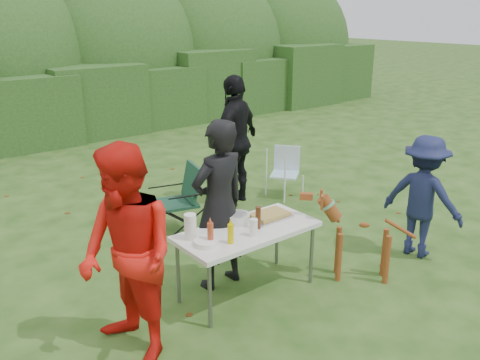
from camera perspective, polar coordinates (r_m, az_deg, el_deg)
ground at (r=5.52m, az=1.93°, el=-12.92°), size 80.00×80.00×0.00m
hedge_row at (r=12.14m, az=-23.44°, el=7.47°), size 22.00×1.40×1.70m
folding_table at (r=5.28m, az=0.83°, el=-6.05°), size 1.50×0.70×0.74m
person_cook at (r=5.36m, az=-2.39°, el=-2.86°), size 0.70×0.48×1.85m
person_red_jacket at (r=4.34m, az=-12.51°, el=-8.39°), size 0.79×0.98×1.91m
person_black_puffy at (r=7.72m, az=-0.49°, el=4.45°), size 1.26×0.91×1.99m
child at (r=6.48m, az=19.86°, el=-1.78°), size 0.74×1.06×1.50m
dog at (r=5.80m, az=13.68°, el=-6.34°), size 1.03×1.02×0.98m
camping_chair at (r=6.86m, az=-7.16°, el=-2.16°), size 0.72×0.72×0.94m
lawn_chair at (r=8.17m, az=5.04°, el=0.86°), size 0.67×0.67×0.80m
food_tray at (r=5.53m, az=3.36°, el=-4.15°), size 0.45×0.30×0.02m
focaccia_bread at (r=5.52m, az=3.37°, el=-3.88°), size 0.40×0.26×0.04m
mustard_bottle at (r=4.91m, az=-1.06°, el=-6.05°), size 0.06×0.06×0.20m
ketchup_bottle at (r=4.90m, az=-3.35°, el=-6.01°), size 0.06×0.06×0.22m
beer_bottle at (r=5.22m, az=2.04°, el=-4.25°), size 0.06×0.06×0.24m
paper_towel_roll at (r=5.01m, az=-5.60°, el=-5.24°), size 0.12×0.12×0.26m
cup_stack at (r=5.07m, az=1.54°, el=-5.35°), size 0.08×0.08×0.18m
pasta_bowl at (r=5.38m, az=-0.28°, el=-4.32°), size 0.26×0.26×0.10m
plate_stack at (r=4.92m, az=-3.81°, el=-7.01°), size 0.24×0.24×0.05m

